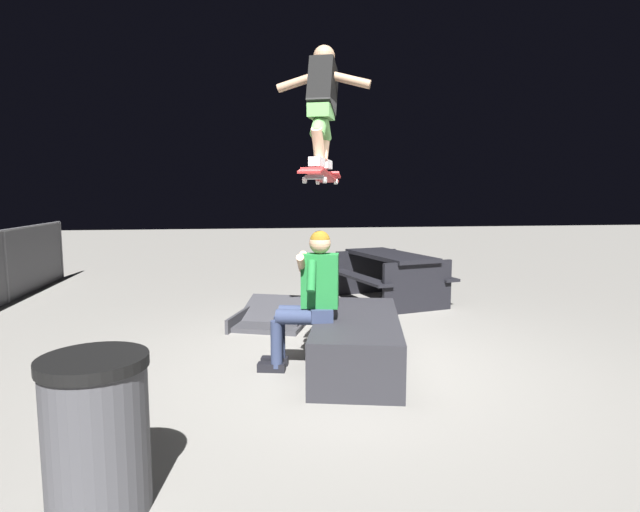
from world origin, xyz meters
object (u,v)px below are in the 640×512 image
skater_airborne (322,100)px  trash_bin (97,434)px  picnic_table_back (390,270)px  ledge_box_main (357,342)px  skateboard (321,176)px  kicker_ramp (273,319)px  person_sitting_on_ledge (309,293)px

skater_airborne → trash_bin: bearing=144.5°
skater_airborne → picnic_table_back: (2.78, -1.47, -2.01)m
ledge_box_main → skater_airborne: (0.08, 0.33, 2.27)m
skateboard → trash_bin: 2.90m
skater_airborne → trash_bin: 3.33m
ledge_box_main → kicker_ramp: size_ratio=1.41×
skater_airborne → kicker_ramp: skater_airborne is taller
kicker_ramp → picnic_table_back: size_ratio=0.66×
person_sitting_on_ledge → kicker_ramp: size_ratio=1.01×
picnic_table_back → trash_bin: size_ratio=2.37×
person_sitting_on_ledge → kicker_ramp: (1.79, 0.24, -0.67)m
skateboard → picnic_table_back: 3.46m
ledge_box_main → trash_bin: bearing=138.0°
skateboard → picnic_table_back: bearing=-27.7°
skater_airborne → picnic_table_back: bearing=-27.9°
person_sitting_on_ledge → skater_airborne: bearing=-55.1°
skater_airborne → trash_bin: skater_airborne is taller
trash_bin → person_sitting_on_ledge: bearing=-34.1°
skateboard → skater_airborne: size_ratio=0.92×
picnic_table_back → trash_bin: 5.72m
picnic_table_back → ledge_box_main: bearing=158.2°
skater_airborne → person_sitting_on_ledge: bearing=124.9°
ledge_box_main → skater_airborne: skater_airborne is taller
person_sitting_on_ledge → skateboard: (0.05, -0.12, 1.09)m
person_sitting_on_ledge → ledge_box_main: bearing=-87.5°
ledge_box_main → kicker_ramp: ledge_box_main is taller
person_sitting_on_ledge → skateboard: skateboard is taller
kicker_ramp → ledge_box_main: bearing=-158.1°
ledge_box_main → skateboard: skateboard is taller
kicker_ramp → person_sitting_on_ledge: bearing=-172.3°
ledge_box_main → skateboard: size_ratio=1.80×
ledge_box_main → trash_bin: 2.74m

